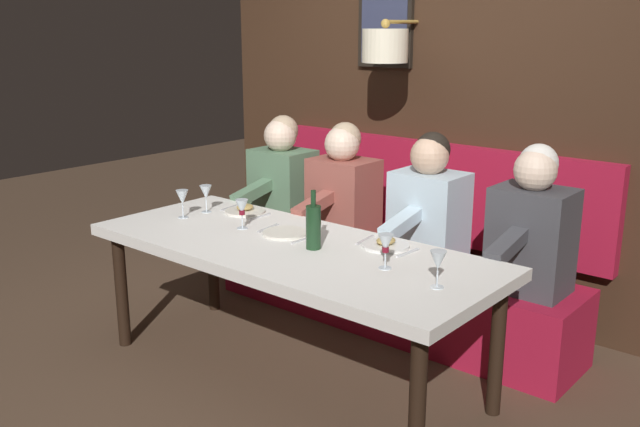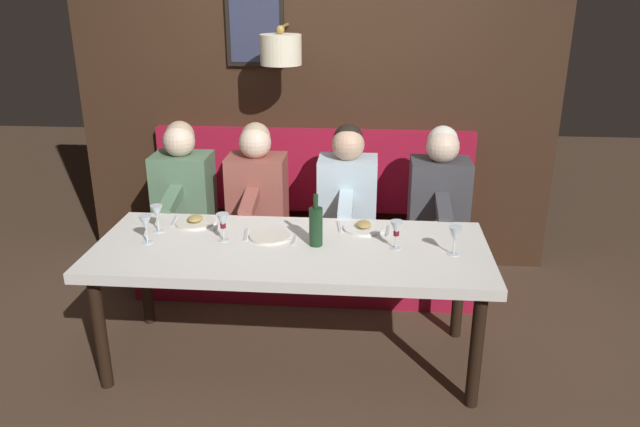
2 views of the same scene
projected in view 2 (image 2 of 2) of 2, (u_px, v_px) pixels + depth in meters
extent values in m
plane|color=#4C3828|center=(293.00, 358.00, 3.72)|extent=(12.00, 12.00, 0.00)
cube|color=silver|center=(291.00, 251.00, 3.47)|extent=(0.90, 2.21, 0.06)
cylinder|color=black|center=(476.00, 350.00, 3.20)|extent=(0.07, 0.07, 0.68)
cylinder|color=black|center=(100.00, 333.00, 3.35)|extent=(0.07, 0.07, 0.68)
cylinder|color=black|center=(459.00, 288.00, 3.85)|extent=(0.07, 0.07, 0.68)
cylinder|color=black|center=(145.00, 276.00, 4.01)|extent=(0.07, 0.07, 0.68)
cube|color=maroon|center=(308.00, 262.00, 4.47)|extent=(0.52, 2.41, 0.45)
cube|color=#382316|center=(315.00, 79.00, 4.59)|extent=(0.10, 3.61, 2.90)
cube|color=maroon|center=(314.00, 170.00, 4.75)|extent=(0.10, 2.41, 0.64)
cube|color=black|center=(255.00, 29.00, 4.44)|extent=(0.04, 0.42, 0.52)
cube|color=#2D334C|center=(255.00, 29.00, 4.42)|extent=(0.01, 0.36, 0.46)
cylinder|color=#A37F38|center=(284.00, 26.00, 4.26)|extent=(0.35, 0.02, 0.02)
cylinder|color=beige|center=(281.00, 50.00, 4.14)|extent=(0.28, 0.28, 0.20)
sphere|color=#A37F38|center=(280.00, 30.00, 4.10)|extent=(0.06, 0.06, 0.06)
cube|color=#3D3D42|center=(439.00, 200.00, 4.22)|extent=(0.30, 0.40, 0.56)
sphere|color=beige|center=(443.00, 147.00, 4.07)|extent=(0.22, 0.22, 0.22)
sphere|color=silver|center=(443.00, 141.00, 4.09)|extent=(0.20, 0.20, 0.20)
cube|color=#3D3D42|center=(443.00, 209.00, 3.94)|extent=(0.33, 0.09, 0.14)
cube|color=silver|center=(347.00, 197.00, 4.27)|extent=(0.30, 0.40, 0.56)
sphere|color=#D1A889|center=(348.00, 145.00, 4.12)|extent=(0.22, 0.22, 0.22)
sphere|color=black|center=(348.00, 139.00, 4.14)|extent=(0.20, 0.20, 0.20)
cube|color=silver|center=(346.00, 206.00, 3.99)|extent=(0.33, 0.09, 0.14)
cube|color=#934C42|center=(257.00, 195.00, 4.32)|extent=(0.30, 0.40, 0.56)
sphere|color=beige|center=(255.00, 143.00, 4.17)|extent=(0.22, 0.22, 0.22)
sphere|color=tan|center=(256.00, 137.00, 4.19)|extent=(0.20, 0.20, 0.20)
cube|color=#934C42|center=(249.00, 203.00, 4.04)|extent=(0.33, 0.09, 0.14)
cube|color=#567A5B|center=(184.00, 193.00, 4.36)|extent=(0.30, 0.40, 0.56)
sphere|color=beige|center=(179.00, 141.00, 4.21)|extent=(0.22, 0.22, 0.22)
sphere|color=tan|center=(180.00, 136.00, 4.23)|extent=(0.20, 0.20, 0.20)
cube|color=#567A5B|center=(171.00, 201.00, 4.08)|extent=(0.33, 0.09, 0.14)
cylinder|color=silver|center=(270.00, 236.00, 3.57)|extent=(0.24, 0.24, 0.01)
cube|color=silver|center=(294.00, 239.00, 3.54)|extent=(0.17, 0.02, 0.01)
cube|color=silver|center=(246.00, 235.00, 3.60)|extent=(0.18, 0.04, 0.01)
cylinder|color=silver|center=(195.00, 222.00, 3.78)|extent=(0.24, 0.24, 0.01)
ellipsoid|color=#AD8E4C|center=(195.00, 219.00, 3.77)|extent=(0.11, 0.09, 0.04)
cube|color=silver|center=(218.00, 225.00, 3.75)|extent=(0.17, 0.02, 0.01)
cube|color=silver|center=(173.00, 221.00, 3.81)|extent=(0.18, 0.04, 0.01)
cylinder|color=white|center=(364.00, 228.00, 3.69)|extent=(0.24, 0.24, 0.01)
ellipsoid|color=#AD8E4C|center=(364.00, 224.00, 3.68)|extent=(0.11, 0.09, 0.04)
cube|color=silver|center=(388.00, 231.00, 3.66)|extent=(0.17, 0.03, 0.01)
cube|color=silver|center=(339.00, 227.00, 3.72)|extent=(0.18, 0.04, 0.01)
cylinder|color=silver|center=(224.00, 240.00, 3.53)|extent=(0.06, 0.06, 0.00)
cylinder|color=silver|center=(223.00, 234.00, 3.52)|extent=(0.01, 0.01, 0.07)
cone|color=silver|center=(223.00, 221.00, 3.49)|extent=(0.07, 0.07, 0.08)
cylinder|color=maroon|center=(223.00, 226.00, 3.50)|extent=(0.03, 0.03, 0.02)
cylinder|color=silver|center=(396.00, 248.00, 3.42)|extent=(0.06, 0.06, 0.00)
cylinder|color=silver|center=(396.00, 242.00, 3.41)|extent=(0.01, 0.01, 0.07)
cone|color=silver|center=(397.00, 228.00, 3.38)|extent=(0.07, 0.07, 0.08)
cylinder|color=maroon|center=(396.00, 233.00, 3.39)|extent=(0.03, 0.03, 0.02)
cylinder|color=silver|center=(148.00, 242.00, 3.50)|extent=(0.06, 0.06, 0.00)
cylinder|color=silver|center=(147.00, 236.00, 3.49)|extent=(0.01, 0.01, 0.07)
cone|color=silver|center=(145.00, 223.00, 3.46)|extent=(0.07, 0.07, 0.08)
cylinder|color=silver|center=(453.00, 254.00, 3.35)|extent=(0.06, 0.06, 0.00)
cylinder|color=silver|center=(454.00, 248.00, 3.33)|extent=(0.01, 0.01, 0.07)
cone|color=silver|center=(455.00, 234.00, 3.30)|extent=(0.07, 0.07, 0.08)
cylinder|color=silver|center=(159.00, 231.00, 3.66)|extent=(0.06, 0.06, 0.00)
cylinder|color=silver|center=(158.00, 225.00, 3.65)|extent=(0.01, 0.01, 0.07)
cone|color=silver|center=(157.00, 212.00, 3.62)|extent=(0.07, 0.07, 0.08)
cylinder|color=#19381E|center=(316.00, 227.00, 3.43)|extent=(0.08, 0.08, 0.22)
cylinder|color=#19381E|center=(316.00, 201.00, 3.38)|extent=(0.03, 0.03, 0.08)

